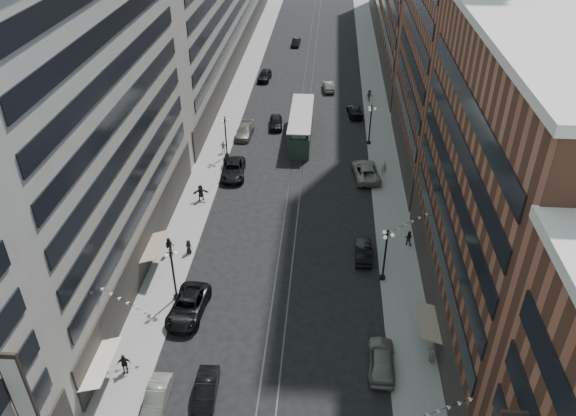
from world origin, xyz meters
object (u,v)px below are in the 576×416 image
(lamppost_sw_mid, at_px, (226,135))
(streetcar, at_px, (301,126))
(car_2, at_px, (188,306))
(car_11, at_px, (366,171))
(pedestrian_7, at_px, (408,238))
(car_4, at_px, (382,360))
(car_7, at_px, (233,169))
(car_13, at_px, (276,122))
(pedestrian_6, at_px, (223,147))
(car_5, at_px, (206,391))
(pedestrian_4, at_px, (432,354))
(pedestrian_2, at_px, (170,246))
(car_extra_0, at_px, (296,42))
(pedestrian_8, at_px, (384,167))
(pedestrian_5, at_px, (201,193))
(lamppost_se_far, at_px, (385,253))
(car_12, at_px, (355,111))
(car_10, at_px, (363,251))
(lamppost_se_mid, at_px, (370,123))
(car_9, at_px, (265,75))
(car_8, at_px, (244,131))
(pedestrian_9, at_px, (369,96))
(lamppost_sw_far, at_px, (173,272))
(car_1, at_px, (156,398))
(car_14, at_px, (329,86))
(pedestrian_extra_1, at_px, (124,364))
(pedestrian_extra_0, at_px, (189,247))

(lamppost_sw_mid, distance_m, streetcar, 11.24)
(streetcar, bearing_deg, car_2, -102.44)
(car_11, bearing_deg, pedestrian_7, 97.89)
(car_4, xyz_separation_m, car_7, (-16.03, 28.79, -0.03))
(car_2, distance_m, car_13, 38.47)
(streetcar, xyz_separation_m, pedestrian_6, (-9.79, -5.41, -0.74))
(car_5, bearing_deg, pedestrian_4, 11.96)
(pedestrian_2, bearing_deg, car_extra_0, 76.98)
(car_7, relative_size, pedestrian_7, 3.66)
(pedestrian_8, distance_m, car_extra_0, 53.12)
(pedestrian_5, bearing_deg, pedestrian_8, 4.25)
(lamppost_se_far, distance_m, car_12, 37.59)
(car_10, distance_m, car_12, 34.19)
(lamppost_se_mid, height_order, car_9, lamppost_se_mid)
(streetcar, height_order, car_8, streetcar)
(car_10, relative_size, pedestrian_9, 2.46)
(car_12, bearing_deg, pedestrian_7, 90.81)
(lamppost_sw_mid, bearing_deg, lamppost_se_mid, 15.20)
(lamppost_se_far, relative_size, pedestrian_7, 3.40)
(car_10, height_order, car_extra_0, car_10)
(streetcar, relative_size, car_7, 2.26)
(lamppost_sw_far, relative_size, car_2, 0.92)
(car_5, xyz_separation_m, car_extra_0, (1.21, 85.21, -0.03))
(car_1, relative_size, car_11, 0.68)
(lamppost_sw_far, relative_size, car_7, 0.93)
(car_9, distance_m, car_14, 11.65)
(car_11, relative_size, pedestrian_6, 3.76)
(streetcar, bearing_deg, car_14, 78.90)
(car_14, bearing_deg, car_9, -27.50)
(pedestrian_9, bearing_deg, car_4, -111.52)
(lamppost_sw_far, distance_m, lamppost_se_far, 18.83)
(pedestrian_4, distance_m, pedestrian_9, 52.68)
(car_4, bearing_deg, car_14, -83.16)
(car_8, bearing_deg, pedestrian_extra_1, -91.08)
(car_1, height_order, car_9, car_9)
(pedestrian_extra_0, bearing_deg, car_extra_0, -81.48)
(pedestrian_2, xyz_separation_m, car_13, (7.57, 30.33, -0.31))
(lamppost_se_mid, relative_size, pedestrian_extra_0, 3.68)
(car_9, bearing_deg, pedestrian_4, -67.76)
(car_11, bearing_deg, car_extra_0, -84.64)
(lamppost_sw_mid, xyz_separation_m, car_2, (1.47, -28.72, -2.27))
(car_4, bearing_deg, car_10, -84.36)
(pedestrian_6, bearing_deg, streetcar, -143.33)
(car_12, bearing_deg, car_10, 82.70)
(car_1, bearing_deg, car_4, 15.25)
(lamppost_se_mid, distance_m, pedestrian_2, 33.03)
(car_13, xyz_separation_m, car_14, (7.29, 14.73, -0.04))
(pedestrian_4, bearing_deg, pedestrian_7, -21.05)
(car_5, bearing_deg, car_9, 89.66)
(pedestrian_extra_1, bearing_deg, pedestrian_9, 55.05)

